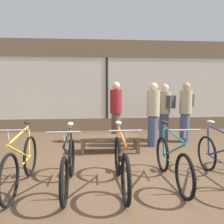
# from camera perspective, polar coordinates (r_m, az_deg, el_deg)

# --- Properties ---
(ground_plane) EXTENTS (24.00, 24.00, 0.00)m
(ground_plane) POSITION_cam_1_polar(r_m,az_deg,el_deg) (4.19, 2.08, -16.06)
(ground_plane) COLOR brown
(shop_back_wall) EXTENTS (12.00, 0.08, 3.20)m
(shop_back_wall) POSITION_cam_1_polar(r_m,az_deg,el_deg) (7.81, -1.37, 7.04)
(shop_back_wall) COLOR #7A664C
(shop_back_wall) RESTS_ON ground_plane
(bicycle_left) EXTENTS (0.46, 1.74, 1.05)m
(bicycle_left) POSITION_cam_1_polar(r_m,az_deg,el_deg) (3.86, -22.59, -12.30)
(bicycle_left) COLOR black
(bicycle_left) RESTS_ON ground_plane
(bicycle_center_left) EXTENTS (0.46, 1.69, 1.03)m
(bicycle_center_left) POSITION_cam_1_polar(r_m,az_deg,el_deg) (3.63, -11.29, -13.46)
(bicycle_center_left) COLOR black
(bicycle_center_left) RESTS_ON ground_plane
(bicycle_center) EXTENTS (0.46, 1.71, 1.04)m
(bicycle_center) POSITION_cam_1_polar(r_m,az_deg,el_deg) (3.59, 2.39, -13.40)
(bicycle_center) COLOR black
(bicycle_center) RESTS_ON ground_plane
(bicycle_center_right) EXTENTS (0.46, 1.70, 1.02)m
(bicycle_center_right) POSITION_cam_1_polar(r_m,az_deg,el_deg) (3.89, 15.34, -12.26)
(bicycle_center_right) COLOR black
(bicycle_center_right) RESTS_ON ground_plane
(bicycle_right) EXTENTS (0.46, 1.73, 1.02)m
(bicycle_right) POSITION_cam_1_polar(r_m,az_deg,el_deg) (4.21, 26.84, -11.15)
(bicycle_right) COLOR black
(bicycle_right) RESTS_ON ground_plane
(display_bench) EXTENTS (1.40, 0.44, 0.41)m
(display_bench) POSITION_cam_1_polar(r_m,az_deg,el_deg) (5.38, -0.54, -7.01)
(display_bench) COLOR brown
(display_bench) RESTS_ON ground_plane
(customer_near_rack) EXTENTS (0.55, 0.53, 1.71)m
(customer_near_rack) POSITION_cam_1_polar(r_m,az_deg,el_deg) (6.61, 18.67, 0.47)
(customer_near_rack) COLOR #424C6B
(customer_near_rack) RESTS_ON ground_plane
(customer_by_window) EXTENTS (0.48, 0.56, 1.67)m
(customer_by_window) POSITION_cam_1_polar(r_m,az_deg,el_deg) (6.56, 13.63, 0.36)
(customer_by_window) COLOR #424C6B
(customer_by_window) RESTS_ON ground_plane
(customer_mid_floor) EXTENTS (0.41, 0.41, 1.73)m
(customer_mid_floor) POSITION_cam_1_polar(r_m,az_deg,el_deg) (6.21, 1.05, 0.33)
(customer_mid_floor) COLOR brown
(customer_mid_floor) RESTS_ON ground_plane
(customer_near_bench) EXTENTS (0.42, 0.42, 1.71)m
(customer_near_bench) POSITION_cam_1_polar(r_m,az_deg,el_deg) (5.91, 10.65, -0.31)
(customer_near_bench) COLOR #424C6B
(customer_near_bench) RESTS_ON ground_plane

